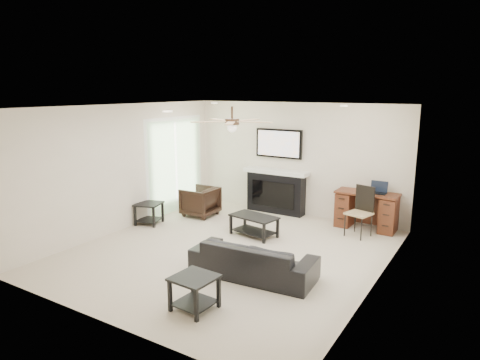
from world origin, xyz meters
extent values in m
plane|color=beige|center=(0.00, 0.00, 0.00)|extent=(5.50, 5.50, 0.00)
cube|color=white|center=(0.00, 0.00, 2.50)|extent=(5.00, 5.50, 0.04)
cube|color=beige|center=(0.00, 2.75, 1.25)|extent=(5.00, 0.04, 2.50)
cube|color=beige|center=(0.00, -2.75, 1.25)|extent=(5.00, 0.04, 2.50)
cube|color=beige|center=(-2.50, 0.00, 1.25)|extent=(0.04, 5.50, 2.50)
cube|color=beige|center=(2.50, 0.00, 1.25)|extent=(0.04, 5.50, 2.50)
cube|color=white|center=(2.45, 0.10, 1.23)|extent=(0.04, 5.10, 2.40)
cube|color=#93BC89|center=(-2.46, 1.55, 1.05)|extent=(0.04, 1.80, 2.10)
cylinder|color=#382619|center=(0.00, 0.10, 2.25)|extent=(1.40, 1.40, 0.30)
imported|color=black|center=(0.86, -0.67, 0.27)|extent=(1.93, 0.87, 0.55)
imported|color=black|center=(-1.74, 1.48, 0.32)|extent=(0.73, 0.71, 0.65)
cube|color=black|center=(-0.04, 0.93, 0.20)|extent=(0.97, 0.64, 0.40)
cube|color=black|center=(0.71, -1.92, 0.23)|extent=(0.55, 0.55, 0.45)
cube|color=black|center=(-2.29, 0.43, 0.23)|extent=(0.62, 0.62, 0.45)
cube|color=black|center=(-0.42, 2.58, 0.95)|extent=(1.52, 0.34, 1.91)
cube|color=#3E1F0F|center=(1.68, 2.51, 0.38)|extent=(1.22, 0.56, 0.76)
cube|color=black|center=(1.68, 1.96, 0.48)|extent=(0.52, 0.54, 0.97)
cube|color=black|center=(1.88, 2.49, 0.88)|extent=(0.33, 0.24, 0.23)
camera|label=1|loc=(3.85, -5.92, 2.78)|focal=32.00mm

